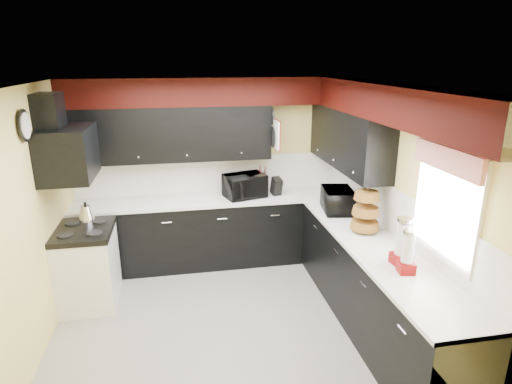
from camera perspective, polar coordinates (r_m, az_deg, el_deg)
ground at (r=4.82m, az=-3.91°, el=-17.17°), size 3.60×3.60×0.00m
wall_back at (r=5.95m, az=-6.26°, el=2.92°), size 3.60×0.06×2.50m
wall_right at (r=4.76m, az=17.79°, el=-1.57°), size 0.06×3.60×2.50m
wall_left at (r=4.43m, az=-28.12°, el=-4.30°), size 0.06×3.60×2.50m
ceiling at (r=3.97m, az=-4.68°, el=14.00°), size 3.60×3.60×0.06m
cab_back at (r=5.92m, az=-5.77°, el=-5.32°), size 3.60×0.60×0.90m
cab_right at (r=4.71m, az=15.30°, el=-12.24°), size 0.60×3.00×0.90m
counter_back at (r=5.75m, az=-5.91°, el=-1.00°), size 3.62×0.64×0.04m
counter_right at (r=4.50m, az=15.78°, el=-7.03°), size 0.64×3.02×0.04m
splash_back at (r=5.95m, az=-6.24°, el=2.34°), size 3.60×0.02×0.50m
splash_right at (r=4.78m, az=17.62°, el=-2.26°), size 0.02×3.60×0.50m
upper_back at (r=5.64m, az=-11.41°, el=7.61°), size 2.60×0.35×0.70m
upper_right at (r=5.34m, az=12.16°, el=7.01°), size 0.35×1.80×0.70m
soffit_back at (r=5.59m, az=-6.48°, el=13.18°), size 3.60×0.36×0.35m
soffit_right at (r=4.30m, az=18.11°, el=11.14°), size 0.36×3.24×0.35m
stove at (r=5.34m, az=-21.46°, el=-9.42°), size 0.60×0.75×0.86m
cooktop at (r=5.16m, az=-22.03°, el=-4.85°), size 0.62×0.77×0.06m
hood at (r=4.92m, az=-23.78°, el=4.78°), size 0.50×0.78×0.55m
hood_duct at (r=4.88m, az=-25.89°, el=9.46°), size 0.24×0.40×0.40m
window at (r=3.94m, az=24.06°, el=-1.64°), size 0.03×0.86×0.96m
valance at (r=3.81m, az=24.12°, el=4.00°), size 0.04×0.88×0.20m
pan_top at (r=5.68m, az=2.10°, el=10.04°), size 0.03×0.22×0.40m
pan_mid at (r=5.59m, az=2.36°, el=7.33°), size 0.03×0.28×0.46m
pan_low at (r=5.85m, az=1.78°, el=7.49°), size 0.03×0.24×0.42m
cut_board at (r=5.47m, az=2.76°, el=7.62°), size 0.03×0.26×0.35m
baskets at (r=4.70m, az=14.42°, el=-2.41°), size 0.27×0.27×0.50m
clock at (r=4.44m, az=-28.51°, el=7.79°), size 0.03×0.30×0.30m
deco_plate at (r=4.23m, az=20.92°, el=9.75°), size 0.03×0.24×0.24m
toaster_oven at (r=5.73m, az=-1.45°, el=0.84°), size 0.62×0.56×0.31m
microwave at (r=5.29m, az=10.84°, el=-1.08°), size 0.42×0.55×0.28m
utensil_crock at (r=5.87m, az=0.91°, el=0.53°), size 0.19×0.19×0.17m
knife_block at (r=5.82m, az=2.74°, el=0.74°), size 0.14×0.17×0.24m
kettle at (r=5.37m, az=-21.70°, el=-2.60°), size 0.22×0.22×0.17m
dispenser_a at (r=4.08m, az=18.96°, el=-6.36°), size 0.17×0.17×0.43m
dispenser_b at (r=3.95m, az=19.57°, el=-7.72°), size 0.16×0.16×0.37m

